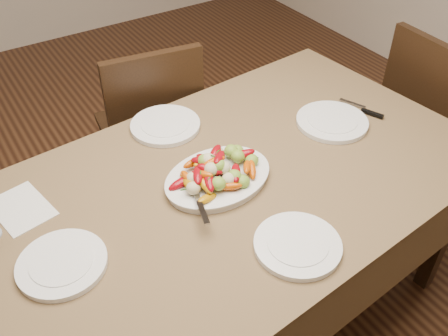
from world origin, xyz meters
TOP-DOWN VIEW (x-y plane):
  - floor at (0.00, 0.00)m, footprint 6.00×6.00m
  - dining_table at (0.15, -0.03)m, footprint 1.93×1.20m
  - chair_far at (0.24, 0.76)m, footprint 0.48×0.48m
  - chair_right at (1.43, 0.03)m, footprint 0.44×0.44m
  - serving_platter at (0.14, -0.02)m, footprint 0.39×0.30m
  - roasted_vegetables at (0.14, -0.02)m, footprint 0.31×0.23m
  - serving_spoon at (0.08, -0.06)m, footprint 0.28×0.14m
  - plate_left at (-0.41, -0.09)m, footprint 0.25×0.25m
  - plate_right at (0.69, 0.03)m, footprint 0.27×0.27m
  - plate_far at (0.14, 0.35)m, footprint 0.26×0.26m
  - plate_near at (0.18, -0.39)m, footprint 0.25×0.25m
  - menu_card at (-0.45, 0.21)m, footprint 0.19×0.23m
  - table_knife at (0.85, 0.03)m, footprint 0.09×0.19m

SIDE VIEW (x-z plane):
  - floor at x=0.00m, z-range 0.00..0.00m
  - dining_table at x=0.15m, z-range 0.00..0.76m
  - chair_far at x=0.24m, z-range 0.00..0.95m
  - chair_right at x=1.43m, z-range 0.00..0.95m
  - menu_card at x=-0.45m, z-range 0.76..0.76m
  - table_knife at x=0.85m, z-range 0.76..0.77m
  - plate_left at x=-0.41m, z-range 0.76..0.78m
  - plate_right at x=0.69m, z-range 0.76..0.78m
  - plate_far at x=0.14m, z-range 0.76..0.78m
  - plate_near at x=0.18m, z-range 0.76..0.78m
  - serving_platter at x=0.14m, z-range 0.76..0.78m
  - serving_spoon at x=0.08m, z-range 0.79..0.82m
  - roasted_vegetables at x=0.14m, z-range 0.78..0.87m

